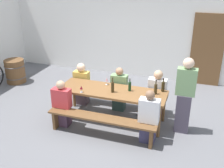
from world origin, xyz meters
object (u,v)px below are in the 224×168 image
Objects in this scene: standing_host at (185,97)px; tasting_table at (112,93)px; bench_near at (101,121)px; wine_glass_0 at (81,88)px; seated_guest_far_2 at (157,95)px; wine_bottle_3 at (156,89)px; wooden_door at (207,50)px; seated_guest_near_0 at (62,105)px; bench_far at (121,93)px; wine_bottle_1 at (113,87)px; wine_barrel at (15,71)px; wine_bottle_2 at (130,86)px; wine_glass_1 at (107,80)px; wine_bottle_0 at (163,86)px; seated_guest_far_0 at (82,85)px; seated_guest_near_1 at (149,118)px; seated_guest_far_1 at (119,90)px.

tasting_table is at bearing 2.36° from standing_host.
wine_glass_0 is (-0.59, 0.38, 0.49)m from bench_near.
wine_bottle_3 is at bearing 3.32° from seated_guest_far_2.
wooden_door is 1.85× the size of seated_guest_far_2.
wooden_door reaches higher than seated_guest_near_0.
bench_far is 1.73m from standing_host.
wine_barrel is (-3.56, 1.26, -0.52)m from wine_bottle_1.
wine_bottle_2 is 1.65× the size of wine_glass_1.
wine_bottle_2 is (-0.69, -0.21, -0.01)m from wine_bottle_0.
wine_bottle_2 is at bearing -50.59° from seated_guest_far_2.
wine_bottle_1 is 1.51m from standing_host.
seated_guest_far_2 is at bearing 35.67° from wine_bottle_1.
wine_glass_0 is at bearing -58.19° from seated_guest_near_0.
bench_near is at bearing -118.40° from wooden_door.
seated_guest_far_2 is at bearing 90.00° from seated_guest_far_0.
seated_guest_near_1 is (0.94, -1.23, 0.16)m from bench_far.
wooden_door is at bearing 128.61° from seated_guest_far_0.
wine_bottle_3 is 0.29× the size of seated_guest_far_2.
wooden_door is at bearing -16.03° from seated_guest_near_1.
seated_guest_far_1 reaches higher than tasting_table.
wine_glass_1 is at bearing 55.57° from seated_guest_near_1.
wine_bottle_2 is at bearing 64.42° from bench_near.
seated_guest_far_0 is 1.90m from seated_guest_far_2.
seated_guest_far_0 is 1.54× the size of wine_barrel.
wine_glass_1 is at bearing -177.72° from wine_bottle_0.
tasting_table is at bearing 61.47° from seated_guest_far_0.
wine_bottle_0 is 0.23m from wine_bottle_3.
wine_glass_1 is 3.46m from wine_barrel.
seated_guest_far_1 is at bearing 167.73° from wine_bottle_0.
tasting_table is 1.46× the size of standing_host.
wine_bottle_0 is at bearing 20.98° from wine_bottle_1.
bench_near is 15.09× the size of wine_glass_0.
seated_guest_far_0 is (-2.91, -2.32, -0.53)m from wooden_door.
standing_host is (1.55, 0.75, 0.44)m from bench_near.
wine_bottle_3 is at bearing -109.72° from wooden_door.
seated_guest_near_1 is (0.01, -0.66, -0.35)m from wine_bottle_3.
seated_guest_far_1 reaches higher than wine_bottle_3.
wine_bottle_0 is at bearing -108.46° from wooden_door.
wooden_door is 6.19× the size of wine_bottle_1.
bench_far is 0.21m from seated_guest_far_1.
wine_bottle_3 is (0.94, 0.81, 0.51)m from bench_near.
wine_glass_1 is 0.15× the size of seated_guest_far_2.
wine_bottle_3 is 2.04m from seated_guest_near_0.
seated_guest_far_0 is at bearing 148.86° from wine_bottle_1.
wine_bottle_0 is 2.10m from seated_guest_far_0.
wine_glass_0 is at bearing 25.00° from seated_guest_far_0.
wine_glass_0 reaches higher than tasting_table.
tasting_table is 0.76m from bench_near.
wooden_door is 4.05m from wine_glass_0.
wine_bottle_2 is 0.26× the size of seated_guest_far_1.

